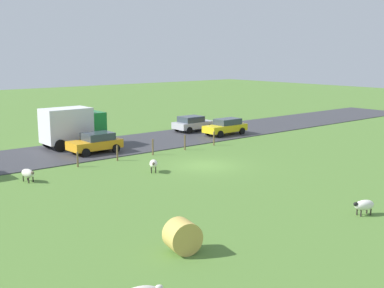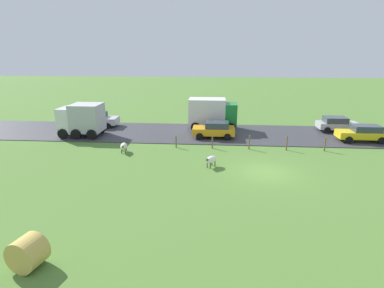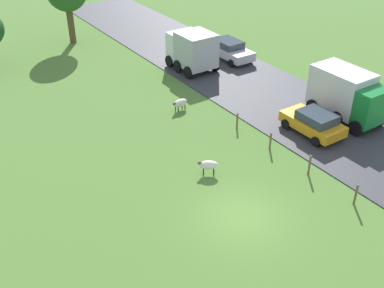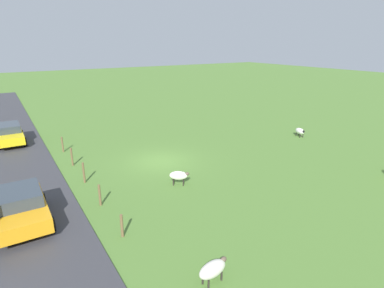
% 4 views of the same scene
% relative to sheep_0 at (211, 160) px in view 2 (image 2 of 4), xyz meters
% --- Properties ---
extents(ground_plane, '(160.00, 160.00, 0.00)m').
position_rel_sheep_0_xyz_m(ground_plane, '(-0.77, -3.84, -0.56)').
color(ground_plane, '#517A33').
extents(road_strip, '(8.00, 80.00, 0.06)m').
position_rel_sheep_0_xyz_m(road_strip, '(9.47, -3.84, -0.53)').
color(road_strip, '#38383D').
rests_on(road_strip, ground_plane).
extents(sheep_0, '(1.14, 1.02, 0.82)m').
position_rel_sheep_0_xyz_m(sheep_0, '(0.00, 0.00, 0.00)').
color(sheep_0, silver).
rests_on(sheep_0, ground_plane).
extents(sheep_1, '(1.27, 0.69, 0.79)m').
position_rel_sheep_0_xyz_m(sheep_1, '(2.84, 7.29, -0.03)').
color(sheep_1, silver).
rests_on(sheep_1, ground_plane).
extents(hay_bale_0, '(1.27, 1.51, 1.32)m').
position_rel_sheep_0_xyz_m(hay_bale_0, '(-11.57, 6.84, 0.10)').
color(hay_bale_0, tan).
rests_on(hay_bale_0, ground_plane).
extents(fence_post_0, '(0.12, 0.12, 1.17)m').
position_rel_sheep_0_xyz_m(fence_post_0, '(4.53, -9.46, 0.02)').
color(fence_post_0, brown).
rests_on(fence_post_0, ground_plane).
extents(fence_post_1, '(0.12, 0.12, 1.22)m').
position_rel_sheep_0_xyz_m(fence_post_1, '(4.53, -6.31, 0.05)').
color(fence_post_1, brown).
rests_on(fence_post_1, ground_plane).
extents(fence_post_2, '(0.12, 0.12, 1.24)m').
position_rel_sheep_0_xyz_m(fence_post_2, '(4.53, -3.17, 0.06)').
color(fence_post_2, brown).
rests_on(fence_post_2, ground_plane).
extents(fence_post_3, '(0.12, 0.12, 1.12)m').
position_rel_sheep_0_xyz_m(fence_post_3, '(4.53, -0.02, 0.00)').
color(fence_post_3, brown).
rests_on(fence_post_3, ground_plane).
extents(fence_post_4, '(0.12, 0.12, 1.05)m').
position_rel_sheep_0_xyz_m(fence_post_4, '(4.53, 3.13, -0.04)').
color(fence_post_4, brown).
rests_on(fence_post_4, ground_plane).
extents(truck_0, '(2.64, 4.99, 3.24)m').
position_rel_sheep_0_xyz_m(truck_0, '(11.20, 0.14, 1.25)').
color(truck_0, '#197F33').
rests_on(truck_0, road_strip).
extents(truck_1, '(2.86, 3.98, 3.14)m').
position_rel_sheep_0_xyz_m(truck_1, '(7.54, 12.74, 1.18)').
color(truck_1, white).
rests_on(truck_1, road_strip).
extents(car_0, '(2.20, 4.01, 1.53)m').
position_rel_sheep_0_xyz_m(car_0, '(7.97, -0.17, 0.30)').
color(car_0, orange).
rests_on(car_0, road_strip).
extents(car_1, '(1.93, 4.36, 1.51)m').
position_rel_sheep_0_xyz_m(car_1, '(7.66, -13.82, 0.29)').
color(car_1, yellow).
rests_on(car_1, road_strip).
extents(car_2, '(2.15, 3.99, 1.50)m').
position_rel_sheep_0_xyz_m(car_2, '(11.29, -12.77, 0.29)').
color(car_2, '#B7B7BC').
rests_on(car_2, road_strip).
extents(car_3, '(2.21, 4.44, 1.59)m').
position_rel_sheep_0_xyz_m(car_3, '(11.46, 12.81, 0.33)').
color(car_3, '#B7B7BC').
rests_on(car_3, road_strip).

